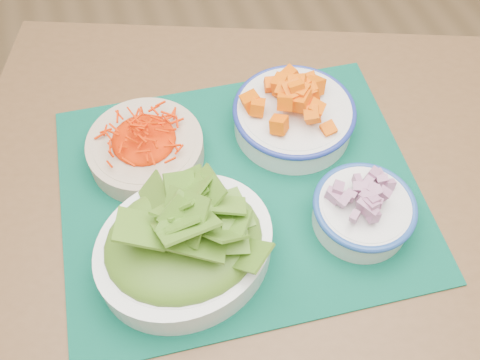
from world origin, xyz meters
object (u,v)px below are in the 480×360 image
Objects in this scene: carrot_bowl at (145,145)px; squash_bowl at (294,110)px; table at (290,215)px; placemat at (240,191)px; lettuce_bowl at (183,241)px; onion_bowl at (364,209)px.

squash_bowl is (0.26, -0.01, 0.01)m from carrot_bowl.
carrot_bowl is at bearing 176.66° from squash_bowl.
table is 2.29× the size of placemat.
lettuce_bowl is 0.27m from onion_bowl.
lettuce_bowl is at bearing -85.62° from carrot_bowl.
placemat is 0.20m from onion_bowl.
carrot_bowl is at bearing 142.32° from onion_bowl.
placemat is 1.85× the size of lettuce_bowl.
onion_bowl is at bearing -18.04° from lettuce_bowl.
lettuce_bowl is at bearing -141.87° from squash_bowl.
table is 0.14m from placemat.
squash_bowl is at bearing 99.04° from onion_bowl.
placemat reaches higher than table.
squash_bowl is (0.04, 0.11, 0.16)m from table.
table is 4.24× the size of lettuce_bowl.
placemat is 2.93× the size of onion_bowl.
carrot_bowl is (-0.13, 0.11, 0.04)m from placemat.
carrot_bowl is at bearing 80.48° from lettuce_bowl.
squash_bowl is 1.08× the size of onion_bowl.
squash_bowl is 0.30m from lettuce_bowl.
carrot_bowl is 0.21m from lettuce_bowl.
table is 5.89× the size of carrot_bowl.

